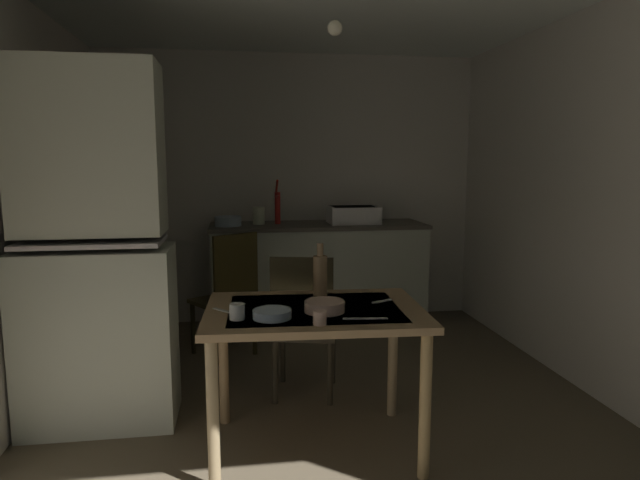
{
  "coord_description": "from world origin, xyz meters",
  "views": [
    {
      "loc": [
        -0.5,
        -3.07,
        1.49
      ],
      "look_at": [
        -0.01,
        0.19,
        1.02
      ],
      "focal_mm": 30.93,
      "sensor_mm": 36.0,
      "label": 1
    }
  ],
  "objects_px": {
    "hutch_cabinet": "(95,260)",
    "teacup_cream": "(237,312)",
    "dining_table": "(315,327)",
    "chair_far_side": "(304,324)",
    "serving_bowl_wide": "(325,306)",
    "glass_bottle": "(320,274)",
    "hand_pump": "(278,205)",
    "chair_by_counter": "(228,293)",
    "mixing_bowl_counter": "(228,221)",
    "sink_basin": "(353,214)"
  },
  "relations": [
    {
      "from": "hutch_cabinet",
      "to": "teacup_cream",
      "type": "height_order",
      "value": "hutch_cabinet"
    },
    {
      "from": "hutch_cabinet",
      "to": "dining_table",
      "type": "height_order",
      "value": "hutch_cabinet"
    },
    {
      "from": "chair_far_side",
      "to": "serving_bowl_wide",
      "type": "bearing_deg",
      "value": -88.23
    },
    {
      "from": "dining_table",
      "to": "teacup_cream",
      "type": "relative_size",
      "value": 15.22
    },
    {
      "from": "dining_table",
      "to": "glass_bottle",
      "type": "xyz_separation_m",
      "value": [
        0.07,
        0.25,
        0.22
      ]
    },
    {
      "from": "hand_pump",
      "to": "chair_far_side",
      "type": "distance_m",
      "value": 1.66
    },
    {
      "from": "glass_bottle",
      "to": "chair_by_counter",
      "type": "bearing_deg",
      "value": 113.6
    },
    {
      "from": "chair_far_side",
      "to": "hutch_cabinet",
      "type": "bearing_deg",
      "value": -172.78
    },
    {
      "from": "chair_far_side",
      "to": "chair_by_counter",
      "type": "relative_size",
      "value": 0.96
    },
    {
      "from": "mixing_bowl_counter",
      "to": "dining_table",
      "type": "relative_size",
      "value": 0.2
    },
    {
      "from": "hutch_cabinet",
      "to": "glass_bottle",
      "type": "relative_size",
      "value": 6.89
    },
    {
      "from": "chair_by_counter",
      "to": "serving_bowl_wide",
      "type": "bearing_deg",
      "value": -71.89
    },
    {
      "from": "sink_basin",
      "to": "mixing_bowl_counter",
      "type": "relative_size",
      "value": 1.94
    },
    {
      "from": "sink_basin",
      "to": "chair_far_side",
      "type": "distance_m",
      "value": 1.7
    },
    {
      "from": "hand_pump",
      "to": "mixing_bowl_counter",
      "type": "height_order",
      "value": "hand_pump"
    },
    {
      "from": "hand_pump",
      "to": "dining_table",
      "type": "distance_m",
      "value": 2.2
    },
    {
      "from": "hutch_cabinet",
      "to": "teacup_cream",
      "type": "distance_m",
      "value": 1.0
    },
    {
      "from": "dining_table",
      "to": "teacup_cream",
      "type": "distance_m",
      "value": 0.44
    },
    {
      "from": "hand_pump",
      "to": "dining_table",
      "type": "xyz_separation_m",
      "value": [
        0.02,
        -2.15,
        -0.46
      ]
    },
    {
      "from": "mixing_bowl_counter",
      "to": "chair_by_counter",
      "type": "bearing_deg",
      "value": -90.04
    },
    {
      "from": "hutch_cabinet",
      "to": "dining_table",
      "type": "bearing_deg",
      "value": -21.9
    },
    {
      "from": "hand_pump",
      "to": "glass_bottle",
      "type": "height_order",
      "value": "hand_pump"
    },
    {
      "from": "sink_basin",
      "to": "teacup_cream",
      "type": "bearing_deg",
      "value": -114.76
    },
    {
      "from": "sink_basin",
      "to": "mixing_bowl_counter",
      "type": "height_order",
      "value": "sink_basin"
    },
    {
      "from": "sink_basin",
      "to": "teacup_cream",
      "type": "distance_m",
      "value": 2.48
    },
    {
      "from": "teacup_cream",
      "to": "chair_by_counter",
      "type": "bearing_deg",
      "value": 92.46
    },
    {
      "from": "chair_far_side",
      "to": "glass_bottle",
      "type": "relative_size",
      "value": 3.15
    },
    {
      "from": "chair_by_counter",
      "to": "glass_bottle",
      "type": "xyz_separation_m",
      "value": [
        0.52,
        -1.2,
        0.38
      ]
    },
    {
      "from": "chair_by_counter",
      "to": "teacup_cream",
      "type": "xyz_separation_m",
      "value": [
        0.07,
        -1.59,
        0.29
      ]
    },
    {
      "from": "hand_pump",
      "to": "dining_table",
      "type": "relative_size",
      "value": 0.34
    },
    {
      "from": "dining_table",
      "to": "glass_bottle",
      "type": "bearing_deg",
      "value": 74.87
    },
    {
      "from": "hand_pump",
      "to": "serving_bowl_wide",
      "type": "height_order",
      "value": "hand_pump"
    },
    {
      "from": "mixing_bowl_counter",
      "to": "chair_by_counter",
      "type": "xyz_separation_m",
      "value": [
        -0.0,
        -0.61,
        -0.49
      ]
    },
    {
      "from": "hutch_cabinet",
      "to": "mixing_bowl_counter",
      "type": "bearing_deg",
      "value": 65.95
    },
    {
      "from": "chair_by_counter",
      "to": "dining_table",
      "type": "bearing_deg",
      "value": -72.47
    },
    {
      "from": "dining_table",
      "to": "hand_pump",
      "type": "bearing_deg",
      "value": 90.65
    },
    {
      "from": "hand_pump",
      "to": "mixing_bowl_counter",
      "type": "relative_size",
      "value": 1.72
    },
    {
      "from": "dining_table",
      "to": "hutch_cabinet",
      "type": "bearing_deg",
      "value": 158.1
    },
    {
      "from": "mixing_bowl_counter",
      "to": "chair_by_counter",
      "type": "distance_m",
      "value": 0.78
    },
    {
      "from": "hutch_cabinet",
      "to": "glass_bottle",
      "type": "distance_m",
      "value": 1.25
    },
    {
      "from": "hand_pump",
      "to": "chair_by_counter",
      "type": "distance_m",
      "value": 1.03
    },
    {
      "from": "mixing_bowl_counter",
      "to": "serving_bowl_wide",
      "type": "relative_size",
      "value": 1.14
    },
    {
      "from": "sink_basin",
      "to": "teacup_cream",
      "type": "height_order",
      "value": "sink_basin"
    },
    {
      "from": "serving_bowl_wide",
      "to": "teacup_cream",
      "type": "xyz_separation_m",
      "value": [
        -0.43,
        -0.07,
        0.01
      ]
    },
    {
      "from": "chair_by_counter",
      "to": "glass_bottle",
      "type": "bearing_deg",
      "value": -66.4
    },
    {
      "from": "dining_table",
      "to": "chair_far_side",
      "type": "height_order",
      "value": "chair_far_side"
    },
    {
      "from": "serving_bowl_wide",
      "to": "chair_by_counter",
      "type": "bearing_deg",
      "value": 108.11
    },
    {
      "from": "chair_by_counter",
      "to": "serving_bowl_wide",
      "type": "relative_size",
      "value": 4.83
    },
    {
      "from": "dining_table",
      "to": "serving_bowl_wide",
      "type": "xyz_separation_m",
      "value": [
        0.04,
        -0.07,
        0.13
      ]
    },
    {
      "from": "dining_table",
      "to": "glass_bottle",
      "type": "distance_m",
      "value": 0.34
    }
  ]
}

